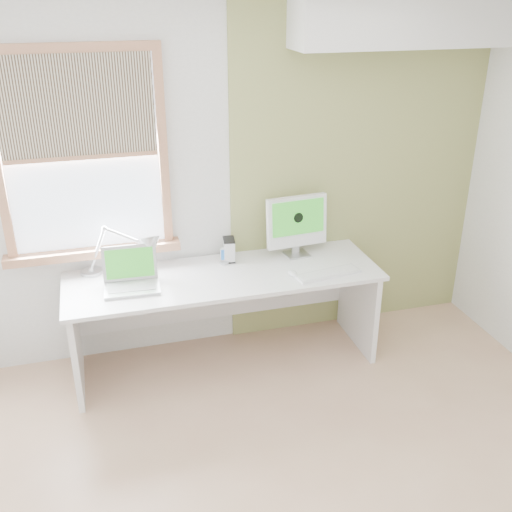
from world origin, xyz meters
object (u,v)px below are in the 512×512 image
object	(u,v)px
desk	(223,295)
external_drive	(229,250)
desk_lamp	(139,250)
laptop	(131,277)
imac	(297,223)

from	to	relation	value
desk	external_drive	xyz separation A→B (m)	(0.09, 0.16, 0.28)
desk	desk_lamp	xyz separation A→B (m)	(-0.56, 0.09, 0.38)
laptop	imac	bearing A→B (deg)	8.70
desk	external_drive	distance (m)	0.33
imac	desk_lamp	bearing A→B (deg)	-177.97
desk	laptop	xyz separation A→B (m)	(-0.64, -0.06, 0.26)
desk_lamp	external_drive	xyz separation A→B (m)	(0.65, 0.07, -0.10)
laptop	external_drive	world-z (taller)	laptop
desk	desk_lamp	world-z (taller)	desk_lamp
laptop	external_drive	xyz separation A→B (m)	(0.73, 0.22, 0.02)
laptop	external_drive	bearing A→B (deg)	16.87
desk_lamp	laptop	bearing A→B (deg)	-116.96
desk	imac	world-z (taller)	imac
laptop	external_drive	distance (m)	0.76
desk	external_drive	world-z (taller)	external_drive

